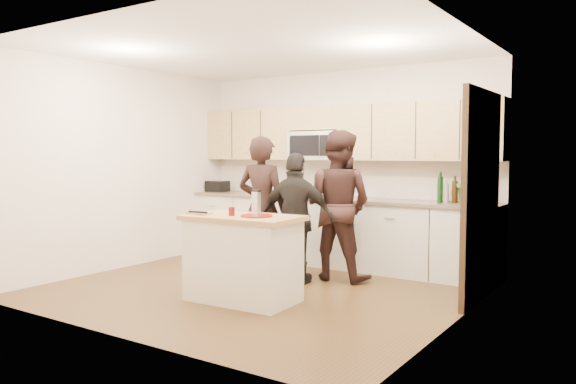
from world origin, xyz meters
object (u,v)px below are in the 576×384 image
Objects in this scene: island at (243,258)px; woman_left at (262,207)px; woman_center at (338,205)px; toaster at (217,186)px; woman_right at (296,218)px.

island is 0.70× the size of woman_left.
woman_center is at bearing -159.28° from woman_left.
toaster is 2.65m from woman_center.
woman_left reaches higher than toaster.
woman_center reaches higher than woman_left.
woman_center is (0.33, 1.45, 0.46)m from island.
island is 1.04m from woman_right.
woman_center is (0.80, 0.46, 0.03)m from woman_left.
woman_right is (0.03, 0.98, 0.32)m from island.
woman_center is (2.55, -0.72, -0.11)m from toaster.
woman_center is at bearing -136.95° from woman_right.
woman_left reaches higher than woman_right.
woman_left is at bearing -13.83° from woman_right.
woman_left is 0.96× the size of woman_center.
island is at bearing 74.61° from woman_right.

